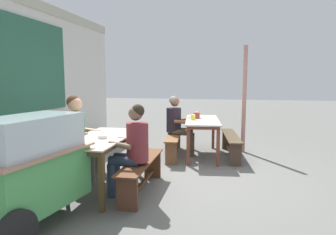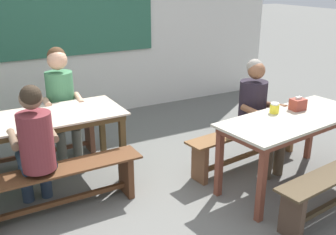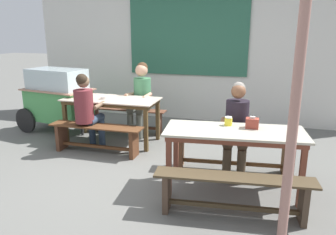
{
  "view_description": "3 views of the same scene",
  "coord_description": "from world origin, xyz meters",
  "px_view_note": "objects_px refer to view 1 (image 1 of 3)",
  "views": [
    {
      "loc": [
        -4.78,
        -0.79,
        1.57
      ],
      "look_at": [
        0.6,
        0.37,
        0.88
      ],
      "focal_mm": 32.0,
      "sensor_mm": 36.0,
      "label": 1
    },
    {
      "loc": [
        -1.53,
        -2.81,
        2.1
      ],
      "look_at": [
        0.23,
        0.44,
        0.74
      ],
      "focal_mm": 41.83,
      "sensor_mm": 36.0,
      "label": 2
    },
    {
      "loc": [
        1.65,
        -3.88,
        1.88
      ],
      "look_at": [
        0.28,
        0.51,
        0.65
      ],
      "focal_mm": 34.79,
      "sensor_mm": 36.0,
      "label": 3
    }
  ],
  "objects_px": {
    "person_center_facing": "(78,132)",
    "soup_bowl": "(102,137)",
    "dining_table_far": "(101,142)",
    "condiment_jar": "(193,117)",
    "person_right_near_table": "(178,122)",
    "tissue_box": "(197,115)",
    "bench_far_back": "(65,167)",
    "person_left_back_turned": "(132,145)",
    "food_cart": "(30,166)",
    "dining_table_near": "(202,123)",
    "bench_near_front": "(231,142)",
    "bench_near_back": "(174,141)",
    "wooden_support_post": "(244,100)",
    "bench_far_front": "(142,172)"
  },
  "relations": [
    {
      "from": "person_center_facing",
      "to": "soup_bowl",
      "type": "relative_size",
      "value": 10.07
    },
    {
      "from": "person_center_facing",
      "to": "dining_table_far",
      "type": "bearing_deg",
      "value": -121.49
    },
    {
      "from": "condiment_jar",
      "to": "person_center_facing",
      "type": "bearing_deg",
      "value": 138.5
    },
    {
      "from": "person_right_near_table",
      "to": "tissue_box",
      "type": "xyz_separation_m",
      "value": [
        0.21,
        -0.37,
        0.13
      ]
    },
    {
      "from": "bench_far_back",
      "to": "person_left_back_turned",
      "type": "height_order",
      "value": "person_left_back_turned"
    },
    {
      "from": "tissue_box",
      "to": "condiment_jar",
      "type": "xyz_separation_m",
      "value": [
        -0.28,
        0.04,
        -0.01
      ]
    },
    {
      "from": "food_cart",
      "to": "condiment_jar",
      "type": "distance_m",
      "value": 3.58
    },
    {
      "from": "condiment_jar",
      "to": "food_cart",
      "type": "bearing_deg",
      "value": 159.28
    },
    {
      "from": "dining_table_far",
      "to": "person_right_near_table",
      "type": "relative_size",
      "value": 1.32
    },
    {
      "from": "dining_table_near",
      "to": "person_center_facing",
      "type": "bearing_deg",
      "value": 136.9
    },
    {
      "from": "bench_near_front",
      "to": "person_center_facing",
      "type": "distance_m",
      "value": 3.08
    },
    {
      "from": "food_cart",
      "to": "tissue_box",
      "type": "bearing_deg",
      "value": -19.77
    },
    {
      "from": "bench_near_back",
      "to": "person_center_facing",
      "type": "xyz_separation_m",
      "value": [
        -1.8,
        1.17,
        0.47
      ]
    },
    {
      "from": "bench_near_back",
      "to": "wooden_support_post",
      "type": "relative_size",
      "value": 0.72
    },
    {
      "from": "bench_near_back",
      "to": "food_cart",
      "type": "bearing_deg",
      "value": 165.67
    },
    {
      "from": "dining_table_far",
      "to": "person_right_near_table",
      "type": "bearing_deg",
      "value": -18.1
    },
    {
      "from": "dining_table_far",
      "to": "person_left_back_turned",
      "type": "height_order",
      "value": "person_left_back_turned"
    },
    {
      "from": "dining_table_far",
      "to": "bench_near_back",
      "type": "distance_m",
      "value": 2.26
    },
    {
      "from": "dining_table_near",
      "to": "bench_near_back",
      "type": "distance_m",
      "value": 0.71
    },
    {
      "from": "person_center_facing",
      "to": "person_left_back_turned",
      "type": "height_order",
      "value": "person_center_facing"
    },
    {
      "from": "dining_table_near",
      "to": "soup_bowl",
      "type": "bearing_deg",
      "value": 153.32
    },
    {
      "from": "tissue_box",
      "to": "condiment_jar",
      "type": "relative_size",
      "value": 1.38
    },
    {
      "from": "dining_table_far",
      "to": "person_right_near_table",
      "type": "xyz_separation_m",
      "value": [
        2.18,
        -0.71,
        0.01
      ]
    },
    {
      "from": "food_cart",
      "to": "condiment_jar",
      "type": "xyz_separation_m",
      "value": [
        3.35,
        -1.27,
        0.13
      ]
    },
    {
      "from": "bench_near_back",
      "to": "condiment_jar",
      "type": "bearing_deg",
      "value": -93.16
    },
    {
      "from": "person_center_facing",
      "to": "person_left_back_turned",
      "type": "relative_size",
      "value": 1.06
    },
    {
      "from": "person_center_facing",
      "to": "soup_bowl",
      "type": "xyz_separation_m",
      "value": [
        -0.43,
        -0.6,
        0.02
      ]
    },
    {
      "from": "bench_far_front",
      "to": "soup_bowl",
      "type": "bearing_deg",
      "value": 101.87
    },
    {
      "from": "person_right_near_table",
      "to": "condiment_jar",
      "type": "xyz_separation_m",
      "value": [
        -0.07,
        -0.33,
        0.12
      ]
    },
    {
      "from": "wooden_support_post",
      "to": "dining_table_far",
      "type": "bearing_deg",
      "value": 143.29
    },
    {
      "from": "bench_near_front",
      "to": "food_cart",
      "type": "height_order",
      "value": "food_cart"
    },
    {
      "from": "dining_table_near",
      "to": "person_right_near_table",
      "type": "relative_size",
      "value": 1.36
    },
    {
      "from": "bench_far_front",
      "to": "wooden_support_post",
      "type": "xyz_separation_m",
      "value": [
        2.75,
        -1.47,
        0.86
      ]
    },
    {
      "from": "person_left_back_turned",
      "to": "tissue_box",
      "type": "relative_size",
      "value": 8.43
    },
    {
      "from": "person_left_back_turned",
      "to": "soup_bowl",
      "type": "xyz_separation_m",
      "value": [
        0.07,
        0.45,
        0.09
      ]
    },
    {
      "from": "bench_far_front",
      "to": "condiment_jar",
      "type": "bearing_deg",
      "value": -12.09
    },
    {
      "from": "person_center_facing",
      "to": "soup_bowl",
      "type": "height_order",
      "value": "person_center_facing"
    },
    {
      "from": "dining_table_near",
      "to": "bench_far_back",
      "type": "relative_size",
      "value": 1.08
    },
    {
      "from": "dining_table_near",
      "to": "soup_bowl",
      "type": "distance_m",
      "value": 2.58
    },
    {
      "from": "food_cart",
      "to": "person_center_facing",
      "type": "xyz_separation_m",
      "value": [
        1.57,
        0.31,
        0.08
      ]
    },
    {
      "from": "bench_near_back",
      "to": "soup_bowl",
      "type": "relative_size",
      "value": 12.56
    },
    {
      "from": "bench_far_back",
      "to": "dining_table_far",
      "type": "bearing_deg",
      "value": -88.74
    },
    {
      "from": "dining_table_far",
      "to": "tissue_box",
      "type": "xyz_separation_m",
      "value": [
        2.39,
        -1.08,
        0.14
      ]
    },
    {
      "from": "tissue_box",
      "to": "person_right_near_table",
      "type": "bearing_deg",
      "value": 120.2
    },
    {
      "from": "dining_table_near",
      "to": "condiment_jar",
      "type": "distance_m",
      "value": 0.24
    },
    {
      "from": "wooden_support_post",
      "to": "person_left_back_turned",
      "type": "bearing_deg",
      "value": 152.21
    },
    {
      "from": "bench_far_back",
      "to": "bench_near_back",
      "type": "xyz_separation_m",
      "value": [
        2.14,
        -1.22,
        0.01
      ]
    },
    {
      "from": "bench_near_back",
      "to": "wooden_support_post",
      "type": "distance_m",
      "value": 1.78
    },
    {
      "from": "tissue_box",
      "to": "soup_bowl",
      "type": "distance_m",
      "value": 2.69
    },
    {
      "from": "person_right_near_table",
      "to": "tissue_box",
      "type": "distance_m",
      "value": 0.44
    }
  ]
}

